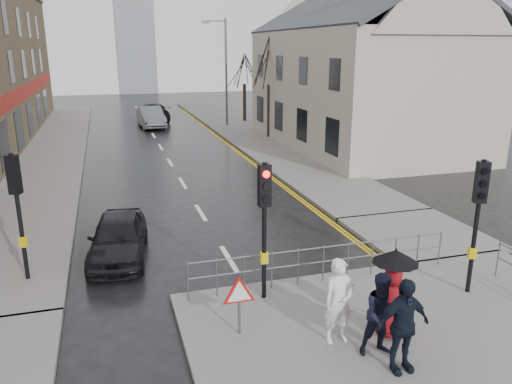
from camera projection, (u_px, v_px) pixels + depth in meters
ground at (259, 307)px, 12.07m from camera, size 120.00×120.00×0.00m
near_pavement at (459, 368)px, 9.67m from camera, size 10.00×9.00×0.14m
left_pavement at (53, 146)px, 31.39m from camera, size 4.00×44.00×0.14m
right_pavement at (243, 131)px, 36.84m from camera, size 4.00×40.00×0.14m
pavement_bridge_right at (418, 234)px, 16.61m from camera, size 4.00×4.20×0.14m
building_right_cream at (359, 69)px, 30.61m from camera, size 9.00×16.40×10.10m
church_tower at (134, 24)px, 66.96m from camera, size 5.00×5.00×18.00m
traffic_signal_near_left at (264, 208)px, 11.62m from camera, size 0.28×0.27×3.40m
traffic_signal_near_right at (479, 204)px, 11.91m from camera, size 0.34×0.33×3.40m
traffic_signal_far_left at (17, 195)px, 12.62m from camera, size 0.34×0.33×3.40m
guard_railing_front at (324, 256)px, 12.92m from camera, size 7.14×0.04×1.00m
warning_sign at (239, 296)px, 10.45m from camera, size 0.80×0.07×1.35m
street_lamp at (224, 66)px, 38.11m from camera, size 1.83×0.25×8.00m
tree_near at (269, 62)px, 32.94m from camera, size 2.40×2.40×6.58m
tree_far at (244, 68)px, 40.63m from camera, size 2.40×2.40×5.64m
pedestrian_a at (339, 301)px, 10.21m from camera, size 0.68×0.47×1.83m
pedestrian_b at (383, 315)px, 9.78m from camera, size 0.91×0.74×1.74m
pedestrian_with_umbrella at (393, 289)px, 10.32m from camera, size 0.96×0.96×1.97m
pedestrian_d at (403, 325)px, 9.26m from camera, size 1.11×0.48×1.88m
car_parked at (118, 237)px, 14.70m from camera, size 2.06×4.09×1.34m
car_mid at (151, 117)px, 38.95m from camera, size 2.01×4.89×1.58m
car_far at (153, 112)px, 42.37m from camera, size 2.70×5.36×1.49m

